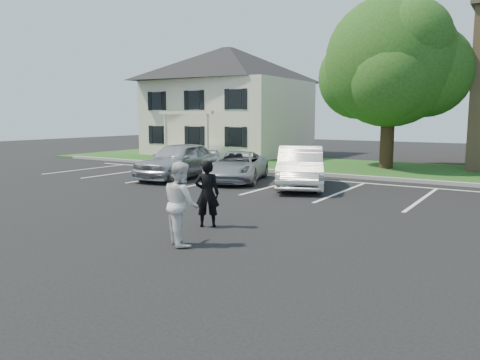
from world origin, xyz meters
name	(u,v)px	position (x,y,z in m)	size (l,w,h in m)	color
ground_plane	(216,241)	(0.00, 0.00, 0.00)	(90.00, 90.00, 0.00)	black
curb	(374,178)	(0.00, 12.00, 0.07)	(40.00, 0.30, 0.15)	gray
grass_strip	(397,170)	(0.00, 16.00, 0.04)	(44.00, 8.00, 0.08)	#254717
stall_lines	(388,192)	(1.40, 8.95, 0.01)	(34.00, 5.36, 0.01)	white
house	(228,101)	(-13.00, 19.97, 3.83)	(10.30, 9.22, 7.60)	#BCB19E
tree	(392,65)	(-0.58, 16.48, 5.35)	(7.80, 7.20, 8.80)	black
man_black_suit	(207,194)	(-0.95, 0.97, 0.84)	(0.61, 0.40, 1.68)	black
man_white_shirt	(181,203)	(-0.46, -0.64, 0.90)	(0.87, 0.68, 1.80)	silver
car_silver_west	(179,160)	(-7.48, 7.74, 0.81)	(1.92, 4.77, 1.62)	#B7B7BC
car_silver_minivan	(237,166)	(-4.85, 8.41, 0.63)	(2.10, 4.56, 1.27)	#A0A2A7
car_white_sedan	(300,167)	(-1.81, 8.27, 0.80)	(1.68, 4.83, 1.59)	silver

